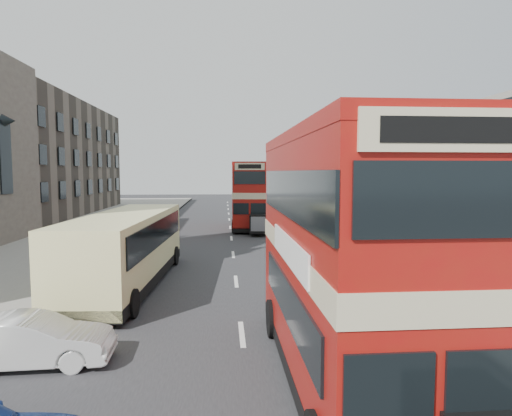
# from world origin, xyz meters

# --- Properties ---
(ground) EXTENTS (160.00, 160.00, 0.00)m
(ground) POSITION_xyz_m (0.00, 0.00, 0.00)
(ground) COLOR #28282B
(ground) RESTS_ON ground
(road_surface) EXTENTS (12.00, 90.00, 0.01)m
(road_surface) POSITION_xyz_m (0.00, 20.00, 0.01)
(road_surface) COLOR #28282B
(road_surface) RESTS_ON ground
(pavement_right) EXTENTS (12.00, 90.00, 0.15)m
(pavement_right) POSITION_xyz_m (12.00, 20.00, 0.07)
(pavement_right) COLOR gray
(pavement_right) RESTS_ON ground
(pavement_left) EXTENTS (12.00, 90.00, 0.15)m
(pavement_left) POSITION_xyz_m (-12.00, 20.00, 0.07)
(pavement_left) COLOR gray
(pavement_left) RESTS_ON ground
(kerb_left) EXTENTS (0.20, 90.00, 0.16)m
(kerb_left) POSITION_xyz_m (-6.10, 20.00, 0.07)
(kerb_left) COLOR gray
(kerb_left) RESTS_ON ground
(kerb_right) EXTENTS (0.20, 90.00, 0.16)m
(kerb_right) POSITION_xyz_m (6.10, 20.00, 0.07)
(kerb_right) COLOR gray
(kerb_right) RESTS_ON ground
(brick_terrace) EXTENTS (14.00, 28.00, 12.00)m
(brick_terrace) POSITION_xyz_m (-22.00, 38.00, 6.00)
(brick_terrace) COLOR #66594C
(brick_terrace) RESTS_ON ground
(commercial_row) EXTENTS (9.90, 46.20, 9.30)m
(commercial_row) POSITION_xyz_m (19.95, 22.00, 4.70)
(commercial_row) COLOR beige
(commercial_row) RESTS_ON ground
(street_lamp) EXTENTS (1.00, 0.20, 8.12)m
(street_lamp) POSITION_xyz_m (6.52, 18.00, 4.78)
(street_lamp) COLOR slate
(street_lamp) RESTS_ON ground
(bus_main) EXTENTS (2.73, 9.65, 5.31)m
(bus_main) POSITION_xyz_m (2.17, -0.92, 2.80)
(bus_main) COLOR black
(bus_main) RESTS_ON ground
(bus_second) EXTENTS (3.42, 9.65, 5.20)m
(bus_second) POSITION_xyz_m (1.79, 25.47, 2.74)
(bus_second) COLOR black
(bus_second) RESTS_ON ground
(coach) EXTENTS (3.23, 10.47, 2.74)m
(coach) POSITION_xyz_m (-4.43, 7.66, 1.62)
(coach) COLOR black
(coach) RESTS_ON ground
(car_left_front) EXTENTS (3.75, 1.45, 1.22)m
(car_left_front) POSITION_xyz_m (-5.06, 0.33, 0.61)
(car_left_front) COLOR silver
(car_left_front) RESTS_ON ground
(car_right_a) EXTENTS (4.77, 1.98, 1.38)m
(car_right_a) POSITION_xyz_m (4.70, 13.52, 0.69)
(car_right_a) COLOR #A13610
(car_right_a) RESTS_ON ground
(car_right_b) EXTENTS (4.95, 2.69, 1.32)m
(car_right_b) POSITION_xyz_m (5.37, 23.13, 0.66)
(car_right_b) COLOR orange
(car_right_b) RESTS_ON ground
(car_right_c) EXTENTS (3.94, 1.90, 1.30)m
(car_right_c) POSITION_xyz_m (4.84, 31.33, 0.65)
(car_right_c) COLOR #638FC7
(car_right_c) RESTS_ON ground
(pedestrian_near) EXTENTS (0.73, 0.55, 1.80)m
(pedestrian_near) POSITION_xyz_m (8.59, 13.34, 1.05)
(pedestrian_near) COLOR gray
(pedestrian_near) RESTS_ON pavement_right
(cyclist) EXTENTS (0.71, 1.63, 1.87)m
(cyclist) POSITION_xyz_m (3.79, 17.25, 0.62)
(cyclist) COLOR gray
(cyclist) RESTS_ON ground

